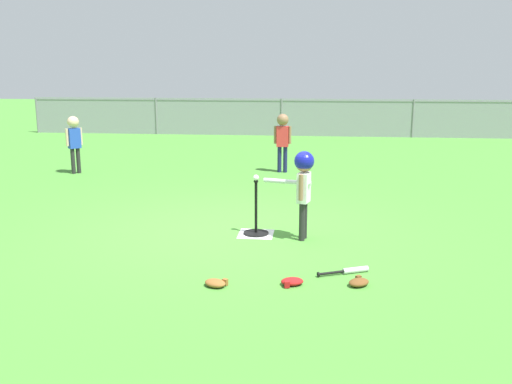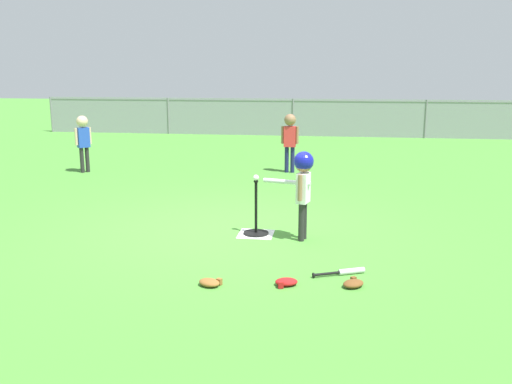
# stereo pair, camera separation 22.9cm
# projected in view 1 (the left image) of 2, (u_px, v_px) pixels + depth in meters

# --- Properties ---
(ground_plane) EXTENTS (60.00, 60.00, 0.00)m
(ground_plane) POSITION_uv_depth(u_px,v_px,m) (228.00, 231.00, 7.25)
(ground_plane) COLOR #478C33
(home_plate) EXTENTS (0.44, 0.44, 0.01)m
(home_plate) POSITION_uv_depth(u_px,v_px,m) (256.00, 234.00, 7.10)
(home_plate) COLOR white
(home_plate) RESTS_ON ground_plane
(batting_tee) EXTENTS (0.32, 0.32, 0.70)m
(batting_tee) POSITION_uv_depth(u_px,v_px,m) (256.00, 226.00, 7.07)
(batting_tee) COLOR black
(batting_tee) RESTS_ON ground_plane
(baseball_on_tee) EXTENTS (0.07, 0.07, 0.07)m
(baseball_on_tee) POSITION_uv_depth(u_px,v_px,m) (256.00, 178.00, 6.94)
(baseball_on_tee) COLOR white
(baseball_on_tee) RESTS_ON batting_tee
(batter_child) EXTENTS (0.62, 0.31, 1.10)m
(batter_child) POSITION_uv_depth(u_px,v_px,m) (303.00, 177.00, 6.72)
(batter_child) COLOR #262626
(batter_child) RESTS_ON ground_plane
(fielder_deep_center) EXTENTS (0.25, 0.26, 1.14)m
(fielder_deep_center) POSITION_uv_depth(u_px,v_px,m) (74.00, 137.00, 11.05)
(fielder_deep_center) COLOR #262626
(fielder_deep_center) RESTS_ON ground_plane
(fielder_deep_right) EXTENTS (0.35, 0.23, 1.18)m
(fielder_deep_right) POSITION_uv_depth(u_px,v_px,m) (283.00, 135.00, 11.17)
(fielder_deep_right) COLOR #191E4C
(fielder_deep_right) RESTS_ON ground_plane
(spare_bat_silver) EXTENTS (0.54, 0.28, 0.06)m
(spare_bat_silver) POSITION_uv_depth(u_px,v_px,m) (350.00, 271.00, 5.73)
(spare_bat_silver) COLOR silver
(spare_bat_silver) RESTS_ON ground_plane
(glove_by_plate) EXTENTS (0.27, 0.24, 0.07)m
(glove_by_plate) POSITION_uv_depth(u_px,v_px,m) (216.00, 283.00, 5.39)
(glove_by_plate) COLOR brown
(glove_by_plate) RESTS_ON ground_plane
(glove_near_bats) EXTENTS (0.27, 0.27, 0.07)m
(glove_near_bats) POSITION_uv_depth(u_px,v_px,m) (359.00, 282.00, 5.41)
(glove_near_bats) COLOR brown
(glove_near_bats) RESTS_ON ground_plane
(glove_tossed_aside) EXTENTS (0.25, 0.22, 0.07)m
(glove_tossed_aside) POSITION_uv_depth(u_px,v_px,m) (292.00, 282.00, 5.42)
(glove_tossed_aside) COLOR #B21919
(glove_tossed_aside) RESTS_ON ground_plane
(outfield_fence) EXTENTS (16.06, 0.06, 1.15)m
(outfield_fence) POSITION_uv_depth(u_px,v_px,m) (281.00, 116.00, 17.34)
(outfield_fence) COLOR slate
(outfield_fence) RESTS_ON ground_plane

